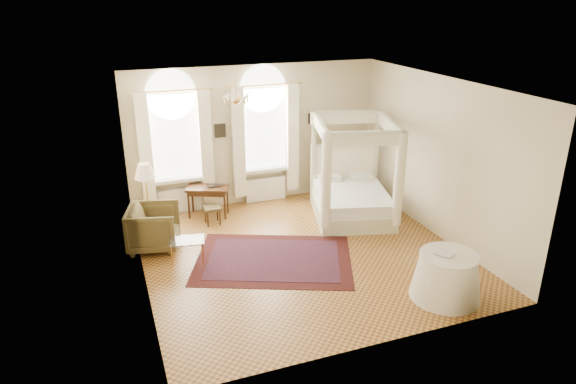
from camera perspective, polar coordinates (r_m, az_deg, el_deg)
name	(u,v)px	position (r m, az deg, el deg)	size (l,w,h in m)	color
ground	(302,253)	(10.21, 1.52, -6.81)	(6.00, 6.00, 0.00)	#A77530
room_walls	(303,158)	(9.45, 1.63, 3.85)	(6.00, 6.00, 6.00)	beige
window_left	(176,151)	(11.80, -12.33, 4.43)	(1.62, 0.27, 3.29)	white
window_right	(265,143)	(12.24, -2.56, 5.51)	(1.62, 0.27, 3.29)	white
chandelier	(236,99)	(10.05, -5.76, 10.27)	(0.51, 0.45, 0.50)	gold
wall_pictures	(259,125)	(12.20, -3.24, 7.39)	(2.54, 0.03, 0.39)	black
canopy_bed	(352,196)	(11.72, 7.13, -0.40)	(2.17, 2.44, 2.26)	beige
nightstand	(360,180)	(13.40, 7.97, 1.34)	(0.40, 0.37, 0.58)	#381F0F
nightstand_lamp	(356,159)	(13.24, 7.58, 3.66)	(0.28, 0.28, 0.41)	gold
writing_desk	(208,191)	(11.79, -8.91, 0.08)	(1.05, 0.82, 0.70)	#381F0F
laptop	(214,185)	(11.81, -8.25, 0.76)	(0.36, 0.23, 0.03)	black
stool	(212,210)	(11.44, -8.41, -1.94)	(0.36, 0.36, 0.41)	#463B1E
armchair	(154,228)	(10.58, -14.69, -3.84)	(0.95, 0.97, 0.89)	#4E4221
coffee_table	(187,242)	(9.95, -11.18, -5.46)	(0.73, 0.58, 0.44)	white
floor_lamp	(145,175)	(10.72, -15.61, 1.83)	(0.42, 0.42, 1.62)	gold
oriental_rug	(274,259)	(9.98, -1.60, -7.49)	(3.56, 3.11, 0.01)	#3C0E0E
side_table	(446,276)	(9.06, 17.20, -8.93)	(1.17, 1.17, 0.80)	white
book	(441,256)	(8.75, 16.63, -6.82)	(0.22, 0.29, 0.03)	black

